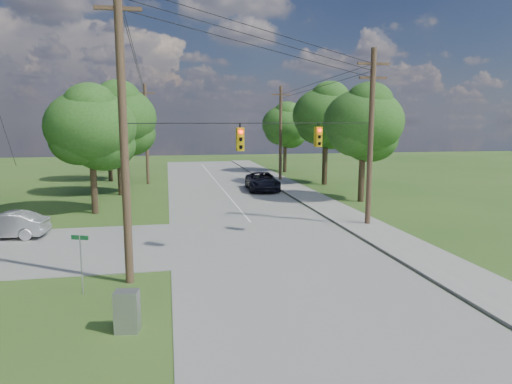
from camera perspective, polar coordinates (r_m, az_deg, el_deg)
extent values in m
plane|color=#2E511B|center=(18.78, -1.18, -10.70)|extent=(140.00, 140.00, 0.00)
cube|color=gray|center=(23.83, 1.51, -6.43)|extent=(10.00, 100.00, 0.03)
cube|color=gray|center=(26.07, 16.11, -5.34)|extent=(2.60, 100.00, 0.12)
cylinder|color=brown|center=(17.92, -16.26, 7.60)|extent=(0.32, 0.32, 12.00)
cube|color=brown|center=(18.37, -16.87, 21.12)|extent=(1.70, 0.12, 0.14)
cylinder|color=brown|center=(28.12, 14.13, 6.44)|extent=(0.32, 0.32, 10.50)
cube|color=brown|center=(28.30, 14.47, 15.27)|extent=(2.00, 0.12, 0.14)
cube|color=brown|center=(28.21, 14.41, 13.66)|extent=(1.70, 0.12, 0.14)
cylinder|color=brown|center=(48.94, 3.08, 7.27)|extent=(0.32, 0.32, 10.00)
cube|color=brown|center=(49.00, 3.12, 12.07)|extent=(2.00, 0.12, 0.14)
cylinder|color=brown|center=(47.51, -13.53, 7.00)|extent=(0.32, 0.32, 10.00)
cube|color=brown|center=(47.57, -13.71, 11.94)|extent=(2.00, 0.12, 0.14)
cylinder|color=black|center=(22.63, 2.48, 19.17)|extent=(13.52, 7.63, 1.53)
cylinder|color=black|center=(22.56, 2.47, 18.17)|extent=(13.52, 7.63, 1.53)
cylinder|color=black|center=(22.50, 2.47, 17.17)|extent=(13.52, 7.63, 1.53)
cylinder|color=black|center=(38.47, 7.24, 13.30)|extent=(0.03, 22.00, 0.53)
cylinder|color=black|center=(32.92, -14.59, 15.19)|extent=(0.43, 29.60, 2.03)
cylinder|color=black|center=(38.44, 7.23, 12.71)|extent=(0.03, 22.00, 0.53)
cylinder|color=black|center=(32.88, -14.56, 14.50)|extent=(0.43, 29.60, 2.03)
cylinder|color=black|center=(22.26, 2.41, 8.61)|extent=(13.52, 7.63, 0.04)
cube|color=gold|center=(20.74, -1.96, 6.60)|extent=(0.32, 0.22, 1.05)
sphere|color=#FF0C05|center=(20.59, -1.90, 7.55)|extent=(0.17, 0.17, 0.17)
cube|color=gold|center=(20.98, -2.06, 6.62)|extent=(0.32, 0.22, 1.05)
sphere|color=#FF0C05|center=(21.10, -2.12, 7.58)|extent=(0.17, 0.17, 0.17)
cube|color=gold|center=(24.37, 7.86, 6.84)|extent=(0.32, 0.22, 1.05)
sphere|color=#FF0C05|center=(24.22, 7.98, 7.65)|extent=(0.17, 0.17, 0.17)
cube|color=gold|center=(24.59, 7.68, 6.86)|extent=(0.32, 0.22, 1.05)
sphere|color=#FF0C05|center=(24.72, 7.59, 7.68)|extent=(0.17, 0.17, 0.17)
cylinder|color=#433321|center=(33.16, -19.57, 0.13)|extent=(0.45, 0.45, 3.15)
ellipsoid|color=#244916|center=(32.83, -19.96, 7.69)|extent=(6.00, 6.00, 4.92)
cylinder|color=#433321|center=(40.89, -16.57, 2.06)|extent=(0.50, 0.50, 3.50)
ellipsoid|color=#244916|center=(40.65, -16.87, 8.87)|extent=(6.40, 6.40, 5.25)
cylinder|color=#433321|center=(51.01, -17.76, 3.17)|extent=(0.48, 0.47, 3.32)
ellipsoid|color=#244916|center=(50.80, -18.00, 8.35)|extent=(6.00, 6.00, 4.92)
cylinder|color=#433321|center=(36.95, 13.04, 1.39)|extent=(0.48, 0.48, 3.32)
ellipsoid|color=#244916|center=(36.66, 13.29, 8.55)|extent=(6.20, 6.20, 5.08)
cylinder|color=#433321|center=(46.35, 8.59, 3.18)|extent=(0.52, 0.52, 3.67)
ellipsoid|color=#244916|center=(46.14, 8.73, 9.49)|extent=(6.60, 6.60, 5.41)
cylinder|color=#433321|center=(57.51, 3.63, 4.07)|extent=(0.45, 0.45, 3.15)
ellipsoid|color=#244916|center=(57.32, 3.67, 8.42)|extent=(5.80, 5.80, 4.76)
imported|color=#A4A5AA|center=(28.09, -28.83, -3.66)|extent=(4.48, 2.04, 1.42)
imported|color=black|center=(41.84, 0.80, 1.33)|extent=(3.14, 6.09, 1.64)
cube|color=gray|center=(14.63, -15.81, -14.16)|extent=(0.78, 0.61, 1.27)
cylinder|color=gray|center=(17.94, -20.99, -8.51)|extent=(0.05, 0.05, 2.22)
cube|color=#135429|center=(17.67, -21.17, -5.34)|extent=(0.63, 0.27, 0.16)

